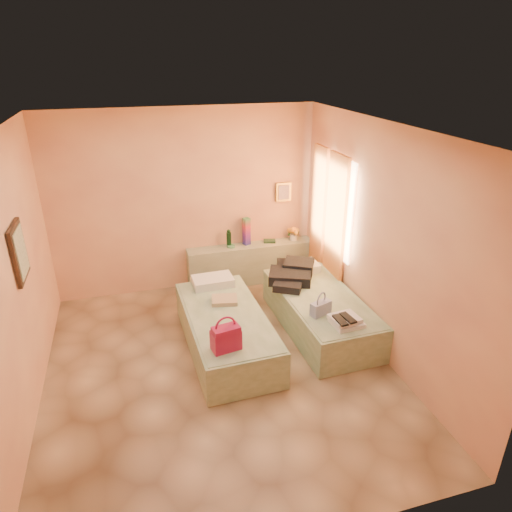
{
  "coord_description": "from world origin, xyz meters",
  "views": [
    {
      "loc": [
        -0.82,
        -4.4,
        3.48
      ],
      "look_at": [
        0.7,
        0.85,
        1.03
      ],
      "focal_mm": 32.0,
      "sensor_mm": 36.0,
      "label": 1
    }
  ],
  "objects": [
    {
      "name": "ground",
      "position": [
        0.0,
        0.0,
        0.0
      ],
      "size": [
        4.5,
        4.5,
        0.0
      ],
      "primitive_type": "plane",
      "color": "tan",
      "rests_on": "ground"
    },
    {
      "name": "room_walls",
      "position": [
        0.21,
        0.57,
        1.79
      ],
      "size": [
        4.02,
        4.51,
        2.81
      ],
      "color": "#FDC287",
      "rests_on": "ground"
    },
    {
      "name": "headboard_ledge",
      "position": [
        0.98,
        2.1,
        0.33
      ],
      "size": [
        2.05,
        0.3,
        0.65
      ],
      "primitive_type": "cube",
      "color": "#A0AC8D",
      "rests_on": "ground"
    },
    {
      "name": "bed_left",
      "position": [
        0.17,
        0.4,
        0.25
      ],
      "size": [
        0.96,
        2.03,
        0.5
      ],
      "primitive_type": "cube",
      "rotation": [
        0.0,
        0.0,
        0.03
      ],
      "color": "#AEC09B",
      "rests_on": "ground"
    },
    {
      "name": "bed_right",
      "position": [
        1.5,
        0.49,
        0.25
      ],
      "size": [
        0.96,
        2.03,
        0.5
      ],
      "primitive_type": "cube",
      "rotation": [
        0.0,
        0.0,
        0.03
      ],
      "color": "#AEC09B",
      "rests_on": "ground"
    },
    {
      "name": "water_bottle",
      "position": [
        0.63,
        2.15,
        0.78
      ],
      "size": [
        0.08,
        0.08,
        0.27
      ],
      "primitive_type": "cylinder",
      "rotation": [
        0.0,
        0.0,
        0.06
      ],
      "color": "#14371E",
      "rests_on": "headboard_ledge"
    },
    {
      "name": "rainbow_box",
      "position": [
        0.92,
        2.16,
        0.87
      ],
      "size": [
        0.12,
        0.12,
        0.44
      ],
      "primitive_type": "cube",
      "rotation": [
        0.0,
        0.0,
        0.31
      ],
      "color": "#9A123E",
      "rests_on": "headboard_ledge"
    },
    {
      "name": "small_dish",
      "position": [
        0.65,
        2.1,
        0.67
      ],
      "size": [
        0.15,
        0.15,
        0.03
      ],
      "primitive_type": "cylinder",
      "rotation": [
        0.0,
        0.0,
        -0.26
      ],
      "color": "#52976E",
      "rests_on": "headboard_ledge"
    },
    {
      "name": "green_book",
      "position": [
        1.3,
        2.14,
        0.67
      ],
      "size": [
        0.22,
        0.18,
        0.03
      ],
      "primitive_type": "cube",
      "rotation": [
        0.0,
        0.0,
        -0.26
      ],
      "color": "#23422A",
      "rests_on": "headboard_ledge"
    },
    {
      "name": "flower_vase",
      "position": [
        1.7,
        2.1,
        0.79
      ],
      "size": [
        0.27,
        0.27,
        0.27
      ],
      "primitive_type": "cube",
      "rotation": [
        0.0,
        0.0,
        0.33
      ],
      "color": "silver",
      "rests_on": "headboard_ledge"
    },
    {
      "name": "magenta_handbag",
      "position": [
        0.02,
        -0.32,
        0.65
      ],
      "size": [
        0.34,
        0.23,
        0.29
      ],
      "primitive_type": "cube",
      "rotation": [
        0.0,
        0.0,
        0.18
      ],
      "color": "#9A123E",
      "rests_on": "bed_left"
    },
    {
      "name": "khaki_garment",
      "position": [
        0.23,
        0.69,
        0.53
      ],
      "size": [
        0.37,
        0.32,
        0.06
      ],
      "primitive_type": "cube",
      "rotation": [
        0.0,
        0.0,
        -0.19
      ],
      "color": "tan",
      "rests_on": "bed_left"
    },
    {
      "name": "clothes_pile",
      "position": [
        1.3,
        1.02,
        0.59
      ],
      "size": [
        0.82,
        0.82,
        0.19
      ],
      "primitive_type": "cube",
      "rotation": [
        0.0,
        0.0,
        -0.38
      ],
      "color": "black",
      "rests_on": "bed_right"
    },
    {
      "name": "blue_handbag",
      "position": [
        1.31,
        0.06,
        0.59
      ],
      "size": [
        0.29,
        0.2,
        0.17
      ],
      "primitive_type": "cube",
      "rotation": [
        0.0,
        0.0,
        0.36
      ],
      "color": "#3B4A8E",
      "rests_on": "bed_right"
    },
    {
      "name": "towel_stack",
      "position": [
        1.51,
        -0.24,
        0.55
      ],
      "size": [
        0.37,
        0.32,
        0.1
      ],
      "primitive_type": "cube",
      "rotation": [
        0.0,
        0.0,
        0.07
      ],
      "color": "white",
      "rests_on": "bed_right"
    },
    {
      "name": "sandal_pair",
      "position": [
        1.45,
        -0.29,
        0.61
      ],
      "size": [
        0.19,
        0.25,
        0.03
      ],
      "primitive_type": "cube",
      "rotation": [
        0.0,
        0.0,
        0.04
      ],
      "color": "black",
      "rests_on": "towel_stack"
    }
  ]
}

